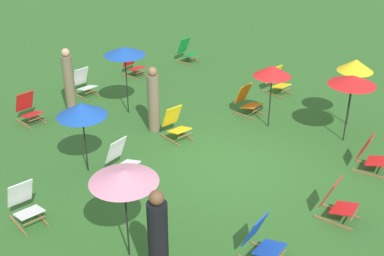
{
  "coord_description": "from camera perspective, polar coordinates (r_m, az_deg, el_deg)",
  "views": [
    {
      "loc": [
        -7.92,
        -6.01,
        6.01
      ],
      "look_at": [
        0.0,
        1.2,
        0.5
      ],
      "focal_mm": 46.75,
      "sensor_mm": 36.0,
      "label": 1
    }
  ],
  "objects": [
    {
      "name": "person_1",
      "position": [
        12.71,
        -4.42,
        3.1
      ],
      "size": [
        0.39,
        0.39,
        1.74
      ],
      "rotation": [
        0.0,
        0.0,
        1.9
      ],
      "color": "#72664C",
      "rests_on": "ground"
    },
    {
      "name": "ground_plane",
      "position": [
        11.61,
        4.39,
        -4.02
      ],
      "size": [
        40.0,
        40.0,
        0.0
      ],
      "primitive_type": "plane",
      "color": "#2D6026"
    },
    {
      "name": "deckchair_2",
      "position": [
        10.08,
        16.21,
        -8.06
      ],
      "size": [
        0.57,
        0.82,
        0.83
      ],
      "rotation": [
        0.0,
        0.0,
        0.13
      ],
      "color": "olive",
      "rests_on": "ground"
    },
    {
      "name": "deckchair_11",
      "position": [
        15.35,
        9.7,
        5.27
      ],
      "size": [
        0.56,
        0.81,
        0.83
      ],
      "rotation": [
        0.0,
        0.0,
        -0.11
      ],
      "color": "olive",
      "rests_on": "ground"
    },
    {
      "name": "deckchair_6",
      "position": [
        11.13,
        -8.06,
        -3.51
      ],
      "size": [
        0.55,
        0.8,
        0.83
      ],
      "rotation": [
        0.0,
        0.0,
        0.1
      ],
      "color": "olive",
      "rests_on": "ground"
    },
    {
      "name": "deckchair_13",
      "position": [
        15.33,
        -12.25,
        5.01
      ],
      "size": [
        0.5,
        0.78,
        0.83
      ],
      "rotation": [
        0.0,
        0.0,
        -0.04
      ],
      "color": "olive",
      "rests_on": "ground"
    },
    {
      "name": "deckchair_7",
      "position": [
        16.63,
        -6.7,
        7.22
      ],
      "size": [
        0.49,
        0.77,
        0.83
      ],
      "rotation": [
        0.0,
        0.0,
        0.01
      ],
      "color": "olive",
      "rests_on": "ground"
    },
    {
      "name": "umbrella_3",
      "position": [
        12.45,
        17.84,
        5.21
      ],
      "size": [
        1.14,
        1.14,
        1.74
      ],
      "color": "black",
      "rests_on": "ground"
    },
    {
      "name": "deckchair_9",
      "position": [
        14.01,
        -18.17,
        2.05
      ],
      "size": [
        0.5,
        0.78,
        0.83
      ],
      "rotation": [
        0.0,
        0.0,
        -0.03
      ],
      "color": "olive",
      "rests_on": "ground"
    },
    {
      "name": "umbrella_4",
      "position": [
        13.42,
        -7.69,
        8.68
      ],
      "size": [
        1.1,
        1.1,
        1.91
      ],
      "color": "black",
      "rests_on": "ground"
    },
    {
      "name": "umbrella_2",
      "position": [
        13.34,
        18.17,
        6.8
      ],
      "size": [
        0.9,
        0.9,
        1.81
      ],
      "color": "black",
      "rests_on": "ground"
    },
    {
      "name": "umbrella_5",
      "position": [
        8.16,
        -7.81,
        -5.49
      ],
      "size": [
        1.15,
        1.15,
        1.74
      ],
      "color": "black",
      "rests_on": "ground"
    },
    {
      "name": "deckchair_14",
      "position": [
        10.12,
        -18.54,
        -8.28
      ],
      "size": [
        0.57,
        0.81,
        0.83
      ],
      "rotation": [
        0.0,
        0.0,
        -0.12
      ],
      "color": "olive",
      "rests_on": "ground"
    },
    {
      "name": "deckchair_5",
      "position": [
        17.79,
        -0.59,
        8.74
      ],
      "size": [
        0.51,
        0.78,
        0.83
      ],
      "rotation": [
        0.0,
        0.0,
        0.05
      ],
      "color": "olive",
      "rests_on": "ground"
    },
    {
      "name": "person_0",
      "position": [
        14.11,
        -13.85,
        5.12
      ],
      "size": [
        0.32,
        0.32,
        1.84
      ],
      "rotation": [
        0.0,
        0.0,
        3.03
      ],
      "color": "#72664C",
      "rests_on": "ground"
    },
    {
      "name": "deckchair_8",
      "position": [
        11.85,
        19.7,
        -2.96
      ],
      "size": [
        0.63,
        0.84,
        0.83
      ],
      "rotation": [
        0.0,
        0.0,
        0.22
      ],
      "color": "olive",
      "rests_on": "ground"
    },
    {
      "name": "umbrella_1",
      "position": [
        12.75,
        9.16,
        6.43
      ],
      "size": [
        0.96,
        0.96,
        1.7
      ],
      "color": "black",
      "rests_on": "ground"
    },
    {
      "name": "person_2",
      "position": [
        7.98,
        -3.88,
        -12.91
      ],
      "size": [
        0.44,
        0.44,
        1.84
      ],
      "rotation": [
        0.0,
        0.0,
        1.08
      ],
      "color": "black",
      "rests_on": "ground"
    },
    {
      "name": "deckchair_4",
      "position": [
        8.86,
        7.99,
        -12.62
      ],
      "size": [
        0.54,
        0.8,
        0.83
      ],
      "rotation": [
        0.0,
        0.0,
        0.09
      ],
      "color": "olive",
      "rests_on": "ground"
    },
    {
      "name": "deckchair_3",
      "position": [
        13.9,
        6.32,
        3.11
      ],
      "size": [
        0.49,
        0.77,
        0.83
      ],
      "rotation": [
        0.0,
        0.0,
        -0.01
      ],
      "color": "olive",
      "rests_on": "ground"
    },
    {
      "name": "umbrella_0",
      "position": [
        10.84,
        -12.49,
        2.06
      ],
      "size": [
        1.09,
        1.09,
        1.67
      ],
      "color": "black",
      "rests_on": "ground"
    },
    {
      "name": "deckchair_10",
      "position": [
        12.51,
        -1.89,
        0.42
      ],
      "size": [
        0.57,
        0.82,
        0.83
      ],
      "rotation": [
        0.0,
        0.0,
        -0.13
      ],
      "color": "olive",
      "rests_on": "ground"
    }
  ]
}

